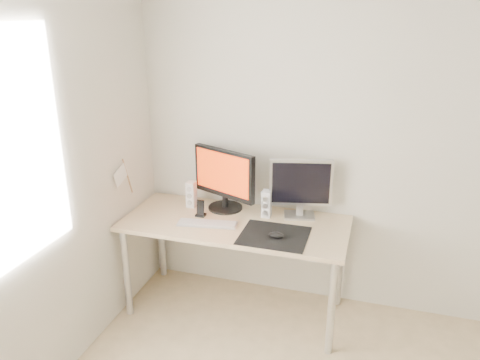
{
  "coord_description": "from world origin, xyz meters",
  "views": [
    {
      "loc": [
        -0.02,
        -1.51,
        2.15
      ],
      "look_at": [
        -0.92,
        1.48,
        1.01
      ],
      "focal_mm": 35.0,
      "sensor_mm": 36.0,
      "label": 1
    }
  ],
  "objects_px": {
    "main_monitor": "(224,177)",
    "keyboard": "(207,224)",
    "second_monitor": "(301,186)",
    "mouse": "(276,235)",
    "speaker_left": "(191,194)",
    "desk": "(235,231)",
    "speaker_right": "(267,204)",
    "phone_dock": "(201,211)"
  },
  "relations": [
    {
      "from": "speaker_left",
      "to": "speaker_right",
      "type": "xyz_separation_m",
      "value": [
        0.59,
        -0.01,
        0.0
      ]
    },
    {
      "from": "phone_dock",
      "to": "mouse",
      "type": "bearing_deg",
      "value": -17.15
    },
    {
      "from": "desk",
      "to": "second_monitor",
      "type": "bearing_deg",
      "value": 27.46
    },
    {
      "from": "speaker_right",
      "to": "phone_dock",
      "type": "relative_size",
      "value": 1.63
    },
    {
      "from": "speaker_left",
      "to": "keyboard",
      "type": "xyz_separation_m",
      "value": [
        0.23,
        -0.27,
        -0.09
      ]
    },
    {
      "from": "mouse",
      "to": "phone_dock",
      "type": "height_order",
      "value": "phone_dock"
    },
    {
      "from": "mouse",
      "to": "phone_dock",
      "type": "bearing_deg",
      "value": 162.85
    },
    {
      "from": "second_monitor",
      "to": "speaker_right",
      "type": "relative_size",
      "value": 2.23
    },
    {
      "from": "speaker_left",
      "to": "mouse",
      "type": "bearing_deg",
      "value": -24.25
    },
    {
      "from": "desk",
      "to": "main_monitor",
      "type": "relative_size",
      "value": 3.06
    },
    {
      "from": "keyboard",
      "to": "phone_dock",
      "type": "height_order",
      "value": "phone_dock"
    },
    {
      "from": "second_monitor",
      "to": "keyboard",
      "type": "xyz_separation_m",
      "value": [
        -0.59,
        -0.33,
        -0.23
      ]
    },
    {
      "from": "main_monitor",
      "to": "speaker_right",
      "type": "height_order",
      "value": "main_monitor"
    },
    {
      "from": "speaker_right",
      "to": "phone_dock",
      "type": "height_order",
      "value": "speaker_right"
    },
    {
      "from": "mouse",
      "to": "main_monitor",
      "type": "height_order",
      "value": "main_monitor"
    },
    {
      "from": "mouse",
      "to": "speaker_right",
      "type": "bearing_deg",
      "value": 114.43
    },
    {
      "from": "speaker_right",
      "to": "keyboard",
      "type": "relative_size",
      "value": 0.46
    },
    {
      "from": "speaker_right",
      "to": "keyboard",
      "type": "distance_m",
      "value": 0.45
    },
    {
      "from": "speaker_left",
      "to": "keyboard",
      "type": "relative_size",
      "value": 0.46
    },
    {
      "from": "phone_dock",
      "to": "main_monitor",
      "type": "bearing_deg",
      "value": 54.23
    },
    {
      "from": "speaker_left",
      "to": "phone_dock",
      "type": "relative_size",
      "value": 1.63
    },
    {
      "from": "desk",
      "to": "second_monitor",
      "type": "xyz_separation_m",
      "value": [
        0.42,
        0.22,
        0.32
      ]
    },
    {
      "from": "speaker_right",
      "to": "desk",
      "type": "bearing_deg",
      "value": -142.1
    },
    {
      "from": "main_monitor",
      "to": "second_monitor",
      "type": "relative_size",
      "value": 1.17
    },
    {
      "from": "speaker_right",
      "to": "main_monitor",
      "type": "bearing_deg",
      "value": 172.82
    },
    {
      "from": "speaker_left",
      "to": "keyboard",
      "type": "height_order",
      "value": "speaker_left"
    },
    {
      "from": "second_monitor",
      "to": "speaker_left",
      "type": "distance_m",
      "value": 0.84
    },
    {
      "from": "main_monitor",
      "to": "keyboard",
      "type": "xyz_separation_m",
      "value": [
        -0.03,
        -0.3,
        -0.25
      ]
    },
    {
      "from": "speaker_right",
      "to": "second_monitor",
      "type": "bearing_deg",
      "value": 16.82
    },
    {
      "from": "desk",
      "to": "mouse",
      "type": "bearing_deg",
      "value": -26.54
    },
    {
      "from": "mouse",
      "to": "desk",
      "type": "height_order",
      "value": "mouse"
    },
    {
      "from": "speaker_left",
      "to": "desk",
      "type": "bearing_deg",
      "value": -22.25
    },
    {
      "from": "speaker_right",
      "to": "keyboard",
      "type": "bearing_deg",
      "value": -144.98
    },
    {
      "from": "main_monitor",
      "to": "speaker_left",
      "type": "distance_m",
      "value": 0.3
    },
    {
      "from": "mouse",
      "to": "second_monitor",
      "type": "xyz_separation_m",
      "value": [
        0.09,
        0.39,
        0.22
      ]
    },
    {
      "from": "speaker_left",
      "to": "keyboard",
      "type": "distance_m",
      "value": 0.37
    },
    {
      "from": "main_monitor",
      "to": "speaker_right",
      "type": "bearing_deg",
      "value": -7.18
    },
    {
      "from": "mouse",
      "to": "phone_dock",
      "type": "relative_size",
      "value": 0.84
    },
    {
      "from": "main_monitor",
      "to": "mouse",
      "type": "bearing_deg",
      "value": -36.87
    },
    {
      "from": "mouse",
      "to": "speaker_right",
      "type": "height_order",
      "value": "speaker_right"
    },
    {
      "from": "mouse",
      "to": "keyboard",
      "type": "distance_m",
      "value": 0.51
    },
    {
      "from": "desk",
      "to": "second_monitor",
      "type": "distance_m",
      "value": 0.57
    }
  ]
}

